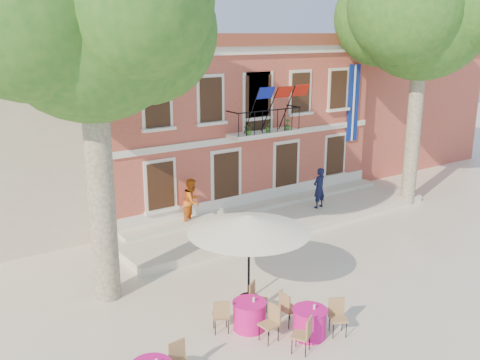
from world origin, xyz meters
name	(u,v)px	position (x,y,z in m)	size (l,w,h in m)	color
ground	(317,270)	(0.00, 0.00, 0.00)	(90.00, 90.00, 0.00)	beige
main_building	(208,114)	(2.00, 9.99, 3.78)	(13.50, 9.59, 7.50)	#C55247
neighbor_east	(364,105)	(14.00, 11.00, 3.22)	(9.40, 9.40, 6.40)	#C55247
terrace	(280,217)	(2.00, 4.40, 0.15)	(14.00, 3.40, 0.30)	silver
plane_tree_west	(89,23)	(-6.31, 2.14, 7.75)	(5.37, 5.37, 10.54)	#A59E84
plane_tree_east	(424,13)	(8.35, 2.98, 8.30)	(5.72, 5.72, 11.24)	#A59E84
patio_umbrella	(249,224)	(-3.01, -0.34, 2.33)	(3.48, 3.48, 2.59)	black
pedestrian_navy	(319,188)	(3.89, 4.12, 1.17)	(0.63, 0.42, 1.74)	black
pedestrian_orange	(192,201)	(-1.52, 5.49, 1.21)	(0.88, 0.69, 1.81)	#CD6118
cafe_table_0	(309,321)	(-2.91, -2.84, 0.43)	(1.87, 1.66, 0.95)	#C4126A
cafe_table_1	(249,314)	(-3.94, -1.66, 0.43)	(1.87, 1.69, 0.95)	#C4126A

